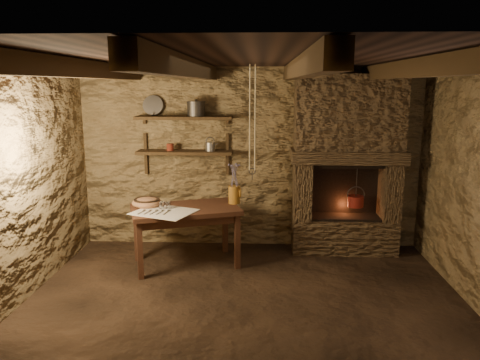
{
  "coord_description": "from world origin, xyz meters",
  "views": [
    {
      "loc": [
        0.15,
        -4.2,
        2.17
      ],
      "look_at": [
        -0.08,
        0.9,
        1.13
      ],
      "focal_mm": 35.0,
      "sensor_mm": 36.0,
      "label": 1
    }
  ],
  "objects_px": {
    "work_table": "(186,234)",
    "red_pot": "(356,200)",
    "stoneware_jug": "(234,186)",
    "wooden_bowl": "(147,203)",
    "iron_stockpot": "(196,110)"
  },
  "relations": [
    {
      "from": "red_pot",
      "to": "work_table",
      "type": "bearing_deg",
      "value": -166.38
    },
    {
      "from": "work_table",
      "to": "red_pot",
      "type": "bearing_deg",
      "value": -4.79
    },
    {
      "from": "iron_stockpot",
      "to": "red_pot",
      "type": "bearing_deg",
      "value": -3.32
    },
    {
      "from": "stoneware_jug",
      "to": "iron_stockpot",
      "type": "distance_m",
      "value": 1.13
    },
    {
      "from": "work_table",
      "to": "stoneware_jug",
      "type": "height_order",
      "value": "stoneware_jug"
    },
    {
      "from": "work_table",
      "to": "iron_stockpot",
      "type": "distance_m",
      "value": 1.6
    },
    {
      "from": "wooden_bowl",
      "to": "red_pot",
      "type": "bearing_deg",
      "value": 10.44
    },
    {
      "from": "stoneware_jug",
      "to": "iron_stockpot",
      "type": "bearing_deg",
      "value": 161.9
    },
    {
      "from": "stoneware_jug",
      "to": "wooden_bowl",
      "type": "xyz_separation_m",
      "value": [
        -1.05,
        -0.19,
        -0.17
      ]
    },
    {
      "from": "iron_stockpot",
      "to": "red_pot",
      "type": "relative_size",
      "value": 0.42
    },
    {
      "from": "red_pot",
      "to": "wooden_bowl",
      "type": "bearing_deg",
      "value": -169.56
    },
    {
      "from": "wooden_bowl",
      "to": "iron_stockpot",
      "type": "xyz_separation_m",
      "value": [
        0.54,
        0.6,
        1.09
      ]
    },
    {
      "from": "iron_stockpot",
      "to": "wooden_bowl",
      "type": "bearing_deg",
      "value": -131.98
    },
    {
      "from": "work_table",
      "to": "red_pot",
      "type": "height_order",
      "value": "red_pot"
    },
    {
      "from": "stoneware_jug",
      "to": "iron_stockpot",
      "type": "xyz_separation_m",
      "value": [
        -0.51,
        0.41,
        0.92
      ]
    }
  ]
}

